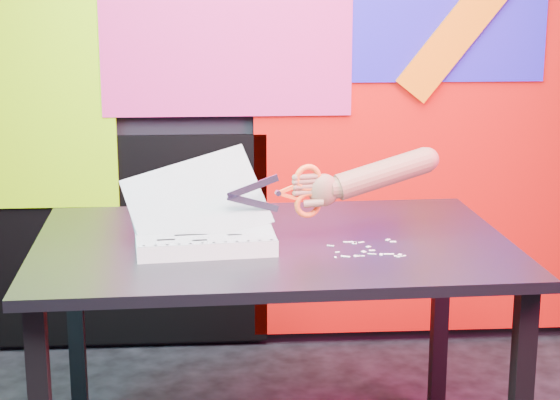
{
  "coord_description": "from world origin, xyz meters",
  "views": [
    {
      "loc": [
        -0.29,
        -2.11,
        1.47
      ],
      "look_at": [
        -0.12,
        0.39,
        0.87
      ],
      "focal_mm": 60.0,
      "sensor_mm": 36.0,
      "label": 1
    }
  ],
  "objects": [
    {
      "name": "work_table",
      "position": [
        -0.14,
        0.41,
        0.67
      ],
      "size": [
        1.36,
        0.93,
        0.75
      ],
      "rotation": [
        0.0,
        0.0,
        0.04
      ],
      "color": "black",
      "rests_on": "ground"
    },
    {
      "name": "scissors",
      "position": [
        -0.06,
        0.38,
        0.89
      ],
      "size": [
        0.27,
        0.07,
        0.15
      ],
      "rotation": [
        0.0,
        0.0,
        0.22
      ],
      "color": "silver",
      "rests_on": "printout_stack"
    },
    {
      "name": "backdrop",
      "position": [
        0.06,
        1.46,
        0.96
      ],
      "size": [
        2.88,
        0.05,
        2.08
      ],
      "color": "red",
      "rests_on": "ground"
    },
    {
      "name": "printout_stack",
      "position": [
        -0.33,
        0.36,
        0.78
      ],
      "size": [
        0.43,
        0.31,
        0.28
      ],
      "rotation": [
        0.0,
        0.0,
        0.11
      ],
      "color": "beige",
      "rests_on": "work_table"
    },
    {
      "name": "paper_clippings",
      "position": [
        0.12,
        0.29,
        0.75
      ],
      "size": [
        0.2,
        0.18,
        0.0
      ],
      "color": "silver",
      "rests_on": "work_table"
    },
    {
      "name": "hand_forearm",
      "position": [
        0.15,
        0.43,
        0.93
      ],
      "size": [
        0.42,
        0.14,
        0.15
      ],
      "rotation": [
        0.0,
        0.0,
        0.22
      ],
      "color": "brown",
      "rests_on": "work_table"
    },
    {
      "name": "room",
      "position": [
        0.0,
        0.0,
        1.35
      ],
      "size": [
        3.01,
        3.01,
        2.71
      ],
      "color": "#29292F",
      "rests_on": "ground"
    }
  ]
}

